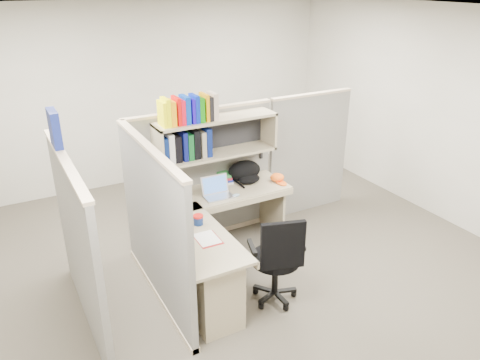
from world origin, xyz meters
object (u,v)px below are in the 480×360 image
laptop (219,188)px  task_chair (276,272)px  desk (216,261)px  snack_canister (198,220)px  backpack (247,172)px

laptop → task_chair: task_chair is taller
desk → task_chair: bearing=-34.6°
desk → snack_canister: size_ratio=17.25×
backpack → snack_canister: bearing=-125.4°
desk → laptop: size_ratio=5.53×
desk → task_chair: size_ratio=1.76×
laptop → snack_canister: 0.64m
snack_canister → laptop: bearing=45.5°
desk → backpack: backpack is taller
laptop → backpack: backpack is taller
backpack → task_chair: task_chair is taller
desk → backpack: bearing=47.3°
desk → laptop: bearing=61.3°
laptop → task_chair: bearing=-82.7°
desk → backpack: (0.88, 0.96, 0.41)m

